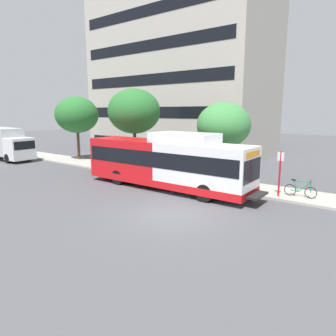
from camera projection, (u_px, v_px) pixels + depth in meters
The scene contains 11 objects.
ground_plane at pixel (69, 190), 19.11m from camera, with size 120.00×120.00×0.00m, color #4C4C51.
sidewalk_curb at pixel (161, 175), 23.44m from camera, with size 3.00×56.00×0.14m, color #A8A399.
transit_bus at pixel (166, 162), 19.24m from camera, with size 2.58×12.25×3.65m.
bus_stop_sign_pole at pixel (280, 170), 16.91m from camera, with size 0.10×0.36×2.60m.
bicycle_parked at pixel (300, 190), 16.98m from camera, with size 0.52×1.76×1.02m.
street_tree_near_stop at pixel (224, 125), 20.95m from camera, with size 3.75×3.75×5.43m.
street_tree_mid_block at pixel (134, 111), 25.07m from camera, with size 4.38×4.38×6.67m.
street_tree_far_block at pixel (77, 115), 29.88m from camera, with size 4.23×4.23×6.27m.
box_truck_background at pixel (6, 143), 30.80m from camera, with size 2.32×7.01×3.25m.
apartment_tower_backdrop at pixel (183, 7), 32.73m from camera, with size 11.12×19.47×32.26m.
lattice_comm_tower at pixel (104, 84), 45.08m from camera, with size 1.10×1.10×27.07m.
Camera 1 is at (-11.09, -8.12, 4.90)m, focal length 32.08 mm.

